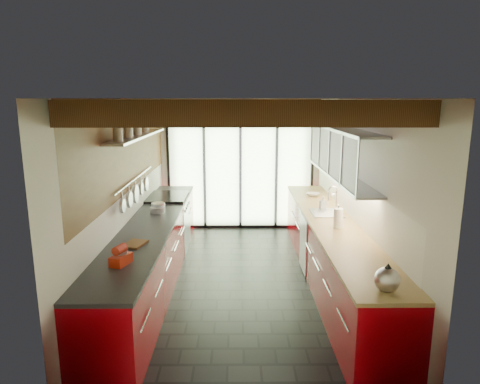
% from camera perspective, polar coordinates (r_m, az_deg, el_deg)
% --- Properties ---
extents(ground, '(5.50, 5.50, 0.00)m').
position_cam_1_polar(ground, '(6.35, 0.24, -11.88)').
color(ground, black).
rests_on(ground, ground).
extents(room_shell, '(5.50, 5.50, 5.50)m').
position_cam_1_polar(room_shell, '(5.87, 0.26, 3.03)').
color(room_shell, silver).
rests_on(room_shell, ground).
extents(ceiling_beams, '(3.14, 5.06, 4.90)m').
position_cam_1_polar(ceiling_beams, '(6.17, 0.23, 11.02)').
color(ceiling_beams, '#593316').
rests_on(ceiling_beams, ground).
extents(glass_door, '(2.95, 0.10, 2.90)m').
position_cam_1_polar(glass_door, '(8.54, 0.06, 5.96)').
color(glass_door, '#C6EAAD').
rests_on(glass_door, ground).
extents(left_counter, '(0.68, 5.00, 0.92)m').
position_cam_1_polar(left_counter, '(6.29, -11.56, -7.84)').
color(left_counter, '#9C030C').
rests_on(left_counter, ground).
extents(range_stove, '(0.66, 0.90, 0.97)m').
position_cam_1_polar(range_stove, '(7.64, -9.50, -4.06)').
color(range_stove, silver).
rests_on(range_stove, ground).
extents(right_counter, '(0.68, 5.00, 0.92)m').
position_cam_1_polar(right_counter, '(6.32, 11.99, -7.77)').
color(right_counter, '#9C030C').
rests_on(right_counter, ground).
extents(sink_assembly, '(0.45, 0.52, 0.43)m').
position_cam_1_polar(sink_assembly, '(6.54, 11.57, -2.46)').
color(sink_assembly, silver).
rests_on(sink_assembly, right_counter).
extents(upper_cabinets_right, '(0.34, 3.00, 3.00)m').
position_cam_1_polar(upper_cabinets_right, '(6.32, 13.37, 5.15)').
color(upper_cabinets_right, silver).
rests_on(upper_cabinets_right, ground).
extents(left_wall_fixtures, '(0.28, 2.60, 0.96)m').
position_cam_1_polar(left_wall_fixtures, '(6.18, -13.54, 4.95)').
color(left_wall_fixtures, silver).
rests_on(left_wall_fixtures, ground).
extents(stand_mixer, '(0.21, 0.27, 0.22)m').
position_cam_1_polar(stand_mixer, '(4.63, -15.61, -8.27)').
color(stand_mixer, red).
rests_on(stand_mixer, left_counter).
extents(pot_large, '(0.22, 0.22, 0.13)m').
position_cam_1_polar(pot_large, '(6.64, -10.83, -1.99)').
color(pot_large, silver).
rests_on(pot_large, left_counter).
extents(pot_small, '(0.27, 0.27, 0.09)m').
position_cam_1_polar(pot_small, '(6.57, -10.94, -2.35)').
color(pot_small, silver).
rests_on(pot_small, left_counter).
extents(cutting_board, '(0.29, 0.35, 0.03)m').
position_cam_1_polar(cutting_board, '(5.20, -13.86, -6.75)').
color(cutting_board, brown).
rests_on(cutting_board, left_counter).
extents(kettle, '(0.26, 0.30, 0.27)m').
position_cam_1_polar(kettle, '(4.09, 19.04, -10.80)').
color(kettle, silver).
rests_on(kettle, right_counter).
extents(paper_towel, '(0.12, 0.12, 0.32)m').
position_cam_1_polar(paper_towel, '(5.81, 12.95, -3.46)').
color(paper_towel, white).
rests_on(paper_towel, right_counter).
extents(soap_bottle, '(0.10, 0.11, 0.20)m').
position_cam_1_polar(soap_bottle, '(6.77, 11.00, -1.43)').
color(soap_bottle, silver).
rests_on(soap_bottle, right_counter).
extents(bowl, '(0.30, 0.30, 0.06)m').
position_cam_1_polar(bowl, '(7.66, 9.67, -0.34)').
color(bowl, silver).
rests_on(bowl, right_counter).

